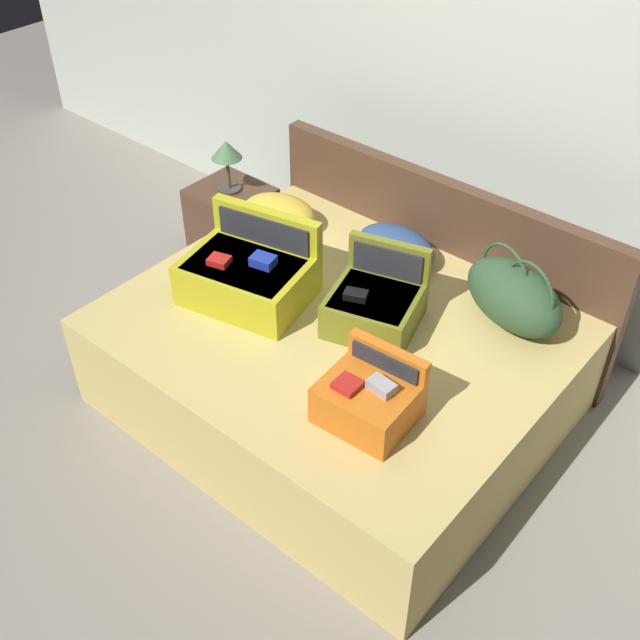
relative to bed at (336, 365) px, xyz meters
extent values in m
plane|color=gray|center=(0.00, -0.40, -0.26)|extent=(12.00, 12.00, 0.00)
cube|color=#B7C1B2|center=(0.00, 1.25, 1.04)|extent=(8.00, 0.10, 2.60)
cube|color=tan|center=(0.00, 0.00, 0.00)|extent=(2.01, 1.63, 0.53)
cube|color=#4C3323|center=(0.00, 0.86, 0.19)|extent=(2.05, 0.08, 0.91)
cube|color=gold|center=(-0.45, -0.15, 0.37)|extent=(0.64, 0.50, 0.21)
cube|color=#28282D|center=(-0.45, -0.15, 0.40)|extent=(0.57, 0.44, 0.15)
cube|color=#B21E19|center=(-0.54, -0.21, 0.49)|extent=(0.12, 0.10, 0.04)
cube|color=#1E33A5|center=(-0.37, -0.09, 0.50)|extent=(0.13, 0.11, 0.05)
cube|color=gold|center=(-0.49, 0.07, 0.46)|extent=(0.57, 0.18, 0.39)
cube|color=#28282D|center=(-0.49, 0.04, 0.46)|extent=(0.48, 0.12, 0.33)
cube|color=olive|center=(0.14, 0.09, 0.35)|extent=(0.47, 0.45, 0.18)
cube|color=#28282D|center=(0.14, 0.09, 0.38)|extent=(0.42, 0.39, 0.13)
cube|color=black|center=(0.08, 0.02, 0.46)|extent=(0.12, 0.10, 0.04)
cube|color=olive|center=(0.08, 0.28, 0.44)|extent=(0.39, 0.15, 0.35)
cube|color=#28282D|center=(0.09, 0.25, 0.44)|extent=(0.32, 0.10, 0.30)
cube|color=#D16619|center=(0.47, -0.40, 0.35)|extent=(0.38, 0.30, 0.18)
cube|color=#28282D|center=(0.47, -0.40, 0.38)|extent=(0.33, 0.27, 0.13)
cube|color=#B21E19|center=(0.41, -0.44, 0.45)|extent=(0.10, 0.10, 0.03)
cube|color=#99999E|center=(0.52, -0.37, 0.46)|extent=(0.11, 0.08, 0.05)
cube|color=#D16619|center=(0.46, -0.24, 0.40)|extent=(0.36, 0.07, 0.28)
cube|color=#28282D|center=(0.46, -0.27, 0.40)|extent=(0.30, 0.03, 0.24)
ellipsoid|color=#2D4C2D|center=(0.60, 0.53, 0.41)|extent=(0.60, 0.44, 0.29)
torus|color=#2D4C2D|center=(0.52, 0.55, 0.49)|extent=(0.28, 0.10, 0.29)
torus|color=#2D4C2D|center=(0.68, 0.51, 0.49)|extent=(0.28, 0.10, 0.29)
ellipsoid|color=navy|center=(-0.10, 0.60, 0.34)|extent=(0.46, 0.34, 0.16)
ellipsoid|color=gold|center=(-0.77, 0.44, 0.35)|extent=(0.47, 0.38, 0.16)
cube|color=#4C3323|center=(-1.28, 0.57, -0.01)|extent=(0.44, 0.40, 0.50)
cylinder|color=#3F3833|center=(-1.28, 0.57, 0.25)|extent=(0.14, 0.14, 0.01)
cylinder|color=#4C443D|center=(-1.28, 0.57, 0.35)|extent=(0.02, 0.02, 0.19)
cone|color=#4C724C|center=(-1.28, 0.57, 0.50)|extent=(0.18, 0.18, 0.11)
camera|label=1|loc=(1.72, -2.15, 2.58)|focal=43.50mm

